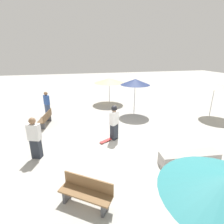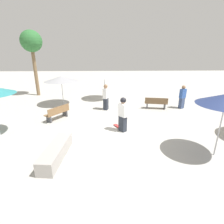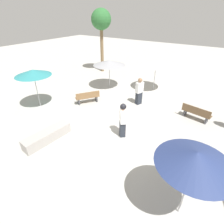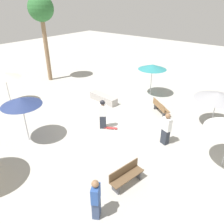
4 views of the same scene
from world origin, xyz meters
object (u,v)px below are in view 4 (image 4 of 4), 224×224
at_px(palm_tree_right, 41,11).
at_px(shade_umbrella_teal, 152,67).
at_px(bystander_far, 96,199).
at_px(skateboard, 111,128).
at_px(bench_far, 160,107).
at_px(shade_umbrella_cream, 4,75).
at_px(shade_umbrella_navy, 21,101).
at_px(skater_main, 103,113).
at_px(bench_near, 126,176).
at_px(shade_umbrella_grey, 218,96).
at_px(bystander_watching, 166,129).
at_px(concrete_ledge, 104,98).

bearing_deg(palm_tree_right, shade_umbrella_teal, -163.51).
relative_size(shade_umbrella_teal, bystander_far, 1.46).
bearing_deg(skateboard, bench_far, 40.54).
distance_m(shade_umbrella_cream, shade_umbrella_teal, 10.60).
bearing_deg(bystander_far, skateboard, 4.05).
relative_size(shade_umbrella_navy, shade_umbrella_teal, 1.02).
height_order(skater_main, shade_umbrella_navy, shade_umbrella_navy).
distance_m(bench_near, shade_umbrella_cream, 11.22).
bearing_deg(shade_umbrella_navy, shade_umbrella_grey, -133.86).
height_order(skateboard, shade_umbrella_grey, shade_umbrella_grey).
xyz_separation_m(shade_umbrella_teal, bystander_watching, (-3.91, 5.28, -1.38)).
distance_m(bench_far, bystander_watching, 3.49).
bearing_deg(palm_tree_right, skater_main, 160.25).
bearing_deg(concrete_ledge, shade_umbrella_navy, 89.86).
bearing_deg(bystander_far, shade_umbrella_cream, 45.23).
height_order(bench_near, bystander_far, bystander_far).
bearing_deg(concrete_ledge, bystander_watching, 161.91).
height_order(skater_main, shade_umbrella_cream, shade_umbrella_cream).
distance_m(bystander_watching, bystander_far, 5.54).
relative_size(bench_near, bystander_watching, 0.91).
relative_size(bench_far, shade_umbrella_grey, 0.62).
bearing_deg(skateboard, palm_tree_right, 133.15).
bearing_deg(concrete_ledge, shade_umbrella_cream, 42.30).
relative_size(bench_far, shade_umbrella_teal, 0.63).
bearing_deg(bystander_watching, shade_umbrella_cream, -146.05).
xyz_separation_m(bench_far, palm_tree_right, (11.32, 0.39, 5.48)).
distance_m(shade_umbrella_navy, shade_umbrella_teal, 9.86).
height_order(bench_far, bystander_far, bystander_far).
xyz_separation_m(shade_umbrella_navy, bystander_far, (-6.10, 1.18, -1.48)).
xyz_separation_m(concrete_ledge, shade_umbrella_cream, (5.02, 4.56, 1.93)).
height_order(skater_main, skateboard, skater_main).
xyz_separation_m(palm_tree_right, bystander_far, (-13.24, 8.09, -5.06)).
relative_size(skater_main, bystander_watching, 1.00).
xyz_separation_m(bench_near, shade_umbrella_teal, (3.95, -8.91, 1.86)).
height_order(bench_near, bench_far, same).
height_order(shade_umbrella_grey, bystander_watching, shade_umbrella_grey).
distance_m(shade_umbrella_navy, bystander_watching, 7.54).
relative_size(bench_near, shade_umbrella_grey, 0.66).
distance_m(skateboard, bystander_far, 5.91).
height_order(skateboard, bench_near, bench_near).
bearing_deg(skater_main, concrete_ledge, 90.48).
bearing_deg(bench_near, shade_umbrella_teal, -145.25).
xyz_separation_m(shade_umbrella_cream, shade_umbrella_teal, (-7.08, -7.90, 0.09)).
distance_m(skateboard, shade_umbrella_teal, 6.41).
bearing_deg(concrete_ledge, bench_near, 137.15).
height_order(bench_far, palm_tree_right, palm_tree_right).
bearing_deg(shade_umbrella_teal, bystander_far, 110.40).
relative_size(skateboard, shade_umbrella_cream, 0.34).
distance_m(skateboard, shade_umbrella_cream, 8.33).
distance_m(skater_main, bench_far, 4.25).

